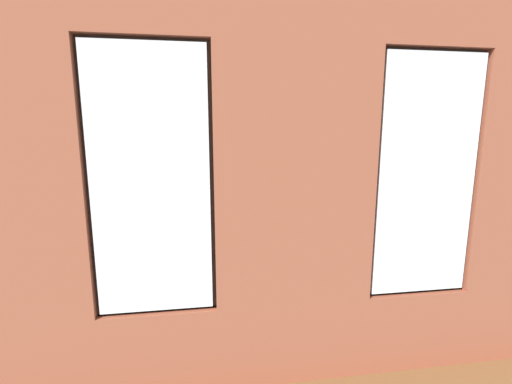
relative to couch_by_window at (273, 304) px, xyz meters
name	(u,v)px	position (x,y,z in m)	size (l,w,h in m)	color
ground_plane	(250,261)	(-0.03, -2.14, -0.38)	(6.46, 6.34, 0.10)	brown
brick_wall_with_windows	(296,182)	(-0.03, 0.65, 1.36)	(5.86, 0.30, 3.41)	#9E5138
white_wall_right	(46,158)	(2.85, -1.94, 1.38)	(0.10, 5.34, 3.41)	silver
couch_by_window	(273,304)	(0.00, 0.00, 0.00)	(1.92, 0.87, 0.80)	black
couch_left	(395,244)	(-2.27, -1.55, 0.00)	(1.01, 1.97, 0.80)	black
coffee_table	(257,231)	(-0.19, -2.35, 0.07)	(1.27, 0.86, 0.46)	tan
cup_ceramic	(247,224)	(-0.03, -2.46, 0.18)	(0.08, 0.08, 0.10)	#B23D38
candle_jar	(275,222)	(-0.54, -2.50, 0.18)	(0.08, 0.08, 0.10)	#B7333D
table_plant_small	(235,223)	(0.19, -2.22, 0.26)	(0.16, 0.16, 0.25)	beige
remote_black	(257,227)	(-0.19, -2.35, 0.14)	(0.05, 0.17, 0.02)	black
remote_gray	(264,229)	(-0.28, -2.22, 0.14)	(0.05, 0.17, 0.02)	#59595B
media_console	(71,266)	(2.55, -1.63, -0.10)	(1.21, 0.42, 0.46)	black
tv_flatscreen	(67,225)	(2.55, -1.64, 0.49)	(1.00, 0.20, 0.71)	black
papasan_chair	(216,210)	(0.46, -3.85, 0.11)	(1.08, 1.08, 0.69)	olive
potted_plant_by_left_couch	(337,218)	(-1.87, -2.96, 0.07)	(0.44, 0.44, 0.59)	#9E5638
potted_plant_corner_far_left	(491,278)	(-2.42, 0.10, 0.17)	(0.53, 0.53, 0.79)	gray
potted_plant_mid_room_small	(292,215)	(-1.04, -3.31, 0.09)	(0.43, 0.43, 0.63)	#47423D
potted_plant_foreground_right	(131,202)	(2.25, -4.26, 0.25)	(0.62, 0.62, 0.88)	#9E5638
potted_plant_corner_near_left	(338,192)	(-2.40, -4.31, 0.34)	(0.95, 1.12, 1.51)	beige
potted_plant_between_couches	(401,238)	(-1.42, -0.07, 0.62)	(1.04, 1.05, 1.59)	gray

